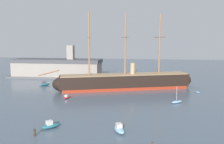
{
  "coord_description": "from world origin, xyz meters",
  "views": [
    {
      "loc": [
        12.62,
        -35.89,
        19.24
      ],
      "look_at": [
        1.54,
        39.01,
        8.87
      ],
      "focal_mm": 38.47,
      "sensor_mm": 36.0,
      "label": 1
    }
  ],
  "objects_px": {
    "motorboat_alongside_bow": "(67,97)",
    "sailboat_alongside_stern": "(177,102)",
    "tall_ship": "(125,81)",
    "dinghy_far_right": "(197,92)",
    "mooring_piling_left_pair": "(35,132)",
    "motorboat_far_left": "(44,84)",
    "dockside_warehouse_left": "(57,68)",
    "motorboat_distant_centre": "(125,84)",
    "motorboat_foreground_left": "(50,125)",
    "motorboat_foreground_right": "(119,129)"
  },
  "relations": [
    {
      "from": "tall_ship",
      "to": "motorboat_foreground_left",
      "type": "bearing_deg",
      "value": -105.76
    },
    {
      "from": "motorboat_foreground_right",
      "to": "dockside_warehouse_left",
      "type": "height_order",
      "value": "dockside_warehouse_left"
    },
    {
      "from": "tall_ship",
      "to": "motorboat_far_left",
      "type": "bearing_deg",
      "value": 176.14
    },
    {
      "from": "motorboat_alongside_bow",
      "to": "sailboat_alongside_stern",
      "type": "height_order",
      "value": "sailboat_alongside_stern"
    },
    {
      "from": "tall_ship",
      "to": "dockside_warehouse_left",
      "type": "xyz_separation_m",
      "value": [
        -36.79,
        24.61,
        1.54
      ]
    },
    {
      "from": "motorboat_foreground_right",
      "to": "mooring_piling_left_pair",
      "type": "bearing_deg",
      "value": -164.47
    },
    {
      "from": "motorboat_far_left",
      "to": "dockside_warehouse_left",
      "type": "bearing_deg",
      "value": 97.3
    },
    {
      "from": "motorboat_foreground_left",
      "to": "sailboat_alongside_stern",
      "type": "distance_m",
      "value": 39.12
    },
    {
      "from": "motorboat_alongside_bow",
      "to": "motorboat_far_left",
      "type": "height_order",
      "value": "motorboat_far_left"
    },
    {
      "from": "motorboat_foreground_right",
      "to": "sailboat_alongside_stern",
      "type": "distance_m",
      "value": 29.29
    },
    {
      "from": "motorboat_alongside_bow",
      "to": "motorboat_distant_centre",
      "type": "xyz_separation_m",
      "value": [
        16.81,
        23.92,
        0.21
      ]
    },
    {
      "from": "tall_ship",
      "to": "mooring_piling_left_pair",
      "type": "distance_m",
      "value": 49.84
    },
    {
      "from": "motorboat_foreground_right",
      "to": "mooring_piling_left_pair",
      "type": "relative_size",
      "value": 3.09
    },
    {
      "from": "motorboat_foreground_left",
      "to": "sailboat_alongside_stern",
      "type": "height_order",
      "value": "sailboat_alongside_stern"
    },
    {
      "from": "dinghy_far_right",
      "to": "mooring_piling_left_pair",
      "type": "height_order",
      "value": "mooring_piling_left_pair"
    },
    {
      "from": "dinghy_far_right",
      "to": "dockside_warehouse_left",
      "type": "relative_size",
      "value": 0.04
    },
    {
      "from": "motorboat_foreground_right",
      "to": "motorboat_far_left",
      "type": "distance_m",
      "value": 58.61
    },
    {
      "from": "motorboat_foreground_left",
      "to": "dinghy_far_right",
      "type": "bearing_deg",
      "value": 46.49
    },
    {
      "from": "tall_ship",
      "to": "sailboat_alongside_stern",
      "type": "distance_m",
      "value": 25.25
    },
    {
      "from": "motorboat_foreground_left",
      "to": "dockside_warehouse_left",
      "type": "bearing_deg",
      "value": 109.89
    },
    {
      "from": "motorboat_foreground_left",
      "to": "motorboat_distant_centre",
      "type": "height_order",
      "value": "motorboat_distant_centre"
    },
    {
      "from": "motorboat_far_left",
      "to": "dockside_warehouse_left",
      "type": "relative_size",
      "value": 0.09
    },
    {
      "from": "motorboat_alongside_bow",
      "to": "motorboat_far_left",
      "type": "relative_size",
      "value": 0.71
    },
    {
      "from": "tall_ship",
      "to": "sailboat_alongside_stern",
      "type": "bearing_deg",
      "value": -45.61
    },
    {
      "from": "tall_ship",
      "to": "motorboat_foreground_right",
      "type": "xyz_separation_m",
      "value": [
        2.91,
        -43.3,
        -2.52
      ]
    },
    {
      "from": "sailboat_alongside_stern",
      "to": "tall_ship",
      "type": "bearing_deg",
      "value": 134.39
    },
    {
      "from": "motorboat_alongside_bow",
      "to": "motorboat_distant_centre",
      "type": "bearing_deg",
      "value": 54.89
    },
    {
      "from": "sailboat_alongside_stern",
      "to": "motorboat_distant_centre",
      "type": "distance_m",
      "value": 30.44
    },
    {
      "from": "tall_ship",
      "to": "motorboat_alongside_bow",
      "type": "xyz_separation_m",
      "value": [
        -17.45,
        -17.46,
        -2.7
      ]
    },
    {
      "from": "tall_ship",
      "to": "dinghy_far_right",
      "type": "xyz_separation_m",
      "value": [
        26.63,
        -2.37,
        -2.92
      ]
    },
    {
      "from": "tall_ship",
      "to": "motorboat_distant_centre",
      "type": "relative_size",
      "value": 12.27
    },
    {
      "from": "motorboat_alongside_bow",
      "to": "mooring_piling_left_pair",
      "type": "distance_m",
      "value": 30.67
    },
    {
      "from": "dockside_warehouse_left",
      "to": "motorboat_alongside_bow",
      "type": "bearing_deg",
      "value": -65.32
    },
    {
      "from": "dockside_warehouse_left",
      "to": "motorboat_far_left",
      "type": "bearing_deg",
      "value": -82.7
    },
    {
      "from": "tall_ship",
      "to": "dinghy_far_right",
      "type": "relative_size",
      "value": 30.39
    },
    {
      "from": "dockside_warehouse_left",
      "to": "tall_ship",
      "type": "bearing_deg",
      "value": -33.79
    },
    {
      "from": "tall_ship",
      "to": "motorboat_far_left",
      "type": "xyz_separation_m",
      "value": [
        -33.93,
        2.29,
        -2.48
      ]
    },
    {
      "from": "tall_ship",
      "to": "motorboat_distant_centre",
      "type": "bearing_deg",
      "value": 95.64
    },
    {
      "from": "motorboat_foreground_left",
      "to": "dockside_warehouse_left",
      "type": "height_order",
      "value": "dockside_warehouse_left"
    },
    {
      "from": "motorboat_foreground_right",
      "to": "dinghy_far_right",
      "type": "distance_m",
      "value": 47.3
    },
    {
      "from": "tall_ship",
      "to": "mooring_piling_left_pair",
      "type": "relative_size",
      "value": 39.33
    },
    {
      "from": "motorboat_alongside_bow",
      "to": "sailboat_alongside_stern",
      "type": "bearing_deg",
      "value": -0.79
    },
    {
      "from": "tall_ship",
      "to": "dinghy_far_right",
      "type": "height_order",
      "value": "tall_ship"
    },
    {
      "from": "motorboat_foreground_left",
      "to": "mooring_piling_left_pair",
      "type": "height_order",
      "value": "motorboat_foreground_left"
    },
    {
      "from": "motorboat_foreground_right",
      "to": "tall_ship",
      "type": "bearing_deg",
      "value": 93.85
    },
    {
      "from": "motorboat_foreground_left",
      "to": "motorboat_far_left",
      "type": "relative_size",
      "value": 0.91
    },
    {
      "from": "motorboat_alongside_bow",
      "to": "dockside_warehouse_left",
      "type": "bearing_deg",
      "value": 114.68
    },
    {
      "from": "mooring_piling_left_pair",
      "to": "motorboat_alongside_bow",
      "type": "bearing_deg",
      "value": 97.19
    },
    {
      "from": "motorboat_foreground_left",
      "to": "motorboat_foreground_right",
      "type": "distance_m",
      "value": 15.13
    },
    {
      "from": "sailboat_alongside_stern",
      "to": "motorboat_far_left",
      "type": "bearing_deg",
      "value": 158.55
    }
  ]
}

